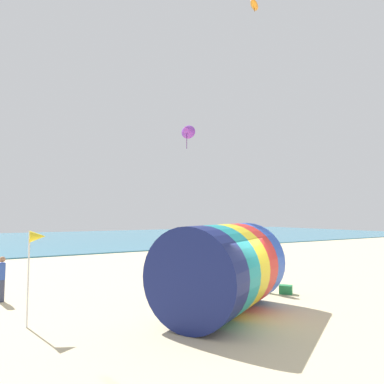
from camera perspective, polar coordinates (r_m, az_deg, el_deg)
ground_plane at (r=11.65m, az=7.53°, el=-20.20°), size 120.00×120.00×0.00m
sea at (r=49.53m, az=-23.09°, el=-7.30°), size 120.00×40.00×0.10m
giant_inflatable_tube at (r=11.80m, az=5.20°, el=-12.61°), size 5.69×4.99×2.97m
kite_handler at (r=15.19m, az=12.49°, el=-13.09°), size 0.27×0.39×1.63m
kite_purple_delta at (r=16.37m, az=-0.88°, el=10.39°), size 1.01×1.01×1.30m
kite_orange_parafoil at (r=26.19m, az=10.34°, el=28.32°), size 1.25×1.07×0.63m
bystander_near_water at (r=26.87m, az=10.24°, el=-9.00°), size 0.37×0.24×1.66m
bystander_mid_beach at (r=15.25m, az=-29.17°, el=-12.48°), size 0.24×0.37×1.70m
beach_flag at (r=11.37m, az=-24.49°, el=-7.44°), size 0.47×0.36×2.82m
cooler_box at (r=15.34m, az=15.37°, el=-15.40°), size 0.60×0.63×0.36m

